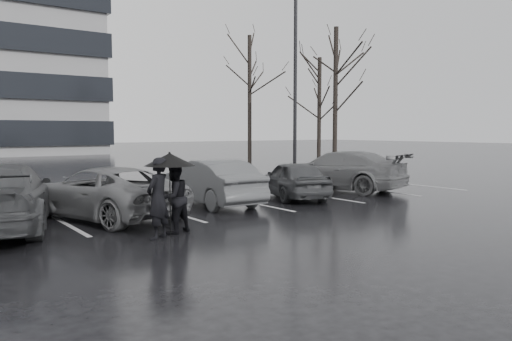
{
  "coord_description": "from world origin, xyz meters",
  "views": [
    {
      "loc": [
        -8.19,
        -10.36,
        2.22
      ],
      "look_at": [
        0.0,
        1.0,
        1.1
      ],
      "focal_mm": 35.0,
      "sensor_mm": 36.0,
      "label": 1
    }
  ],
  "objects": [
    {
      "name": "ground",
      "position": [
        0.0,
        0.0,
        0.0
      ],
      "size": [
        160.0,
        160.0,
        0.0
      ],
      "primitive_type": "plane",
      "color": "black",
      "rests_on": "ground"
    },
    {
      "name": "car_main",
      "position": [
        2.34,
        2.17,
        0.62
      ],
      "size": [
        2.56,
        3.93,
        1.24
      ],
      "primitive_type": "imported",
      "rotation": [
        0.0,
        0.0,
        2.82
      ],
      "color": "black",
      "rests_on": "ground"
    },
    {
      "name": "car_west_a",
      "position": [
        -0.59,
        2.5,
        0.68
      ],
      "size": [
        1.53,
        4.15,
        1.36
      ],
      "primitive_type": "imported",
      "rotation": [
        0.0,
        0.0,
        3.12
      ],
      "color": "#323335",
      "rests_on": "ground"
    },
    {
      "name": "car_west_b",
      "position": [
        -3.97,
        2.14,
        0.65
      ],
      "size": [
        3.46,
        5.13,
        1.31
      ],
      "primitive_type": "imported",
      "rotation": [
        0.0,
        0.0,
        3.44
      ],
      "color": "#48484B",
      "rests_on": "ground"
    },
    {
      "name": "car_east",
      "position": [
        5.05,
        2.81,
        0.74
      ],
      "size": [
        3.51,
        5.46,
        1.47
      ],
      "primitive_type": "imported",
      "rotation": [
        0.0,
        0.0,
        3.45
      ],
      "color": "#48484B",
      "rests_on": "ground"
    },
    {
      "name": "pedestrian_left",
      "position": [
        -3.91,
        -0.99,
        0.84
      ],
      "size": [
        0.73,
        0.67,
        1.68
      ],
      "primitive_type": "imported",
      "rotation": [
        0.0,
        0.0,
        3.72
      ],
      "color": "black",
      "rests_on": "ground"
    },
    {
      "name": "pedestrian_right",
      "position": [
        -3.38,
        -0.64,
        0.77
      ],
      "size": [
        0.88,
        0.76,
        1.55
      ],
      "primitive_type": "imported",
      "rotation": [
        0.0,
        0.0,
        3.41
      ],
      "color": "black",
      "rests_on": "ground"
    },
    {
      "name": "umbrella",
      "position": [
        -3.6,
        -0.92,
        1.62
      ],
      "size": [
        1.05,
        1.05,
        1.78
      ],
      "color": "black",
      "rests_on": "ground"
    },
    {
      "name": "lamp_post",
      "position": [
        7.6,
        8.3,
        4.52
      ],
      "size": [
        0.54,
        0.54,
        9.88
      ],
      "rotation": [
        0.0,
        0.0,
        0.02
      ],
      "color": "gray",
      "rests_on": "ground"
    },
    {
      "name": "stall_stripes",
      "position": [
        -0.8,
        2.5,
        0.0
      ],
      "size": [
        19.72,
        5.0,
        0.0
      ],
      "color": "#B9B9BC",
      "rests_on": "ground"
    },
    {
      "name": "tree_east",
      "position": [
        12.0,
        10.0,
        4.0
      ],
      "size": [
        0.26,
        0.26,
        8.0
      ],
      "primitive_type": "cylinder",
      "color": "black",
      "rests_on": "ground"
    },
    {
      "name": "tree_ne",
      "position": [
        14.5,
        14.0,
        3.5
      ],
      "size": [
        0.26,
        0.26,
        7.0
      ],
      "primitive_type": "cylinder",
      "color": "black",
      "rests_on": "ground"
    },
    {
      "name": "tree_north",
      "position": [
        11.0,
        17.0,
        4.25
      ],
      "size": [
        0.26,
        0.26,
        8.5
      ],
      "primitive_type": "cylinder",
      "color": "black",
      "rests_on": "ground"
    }
  ]
}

